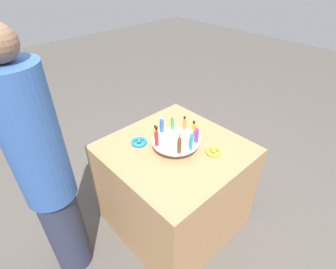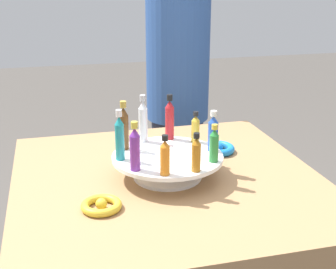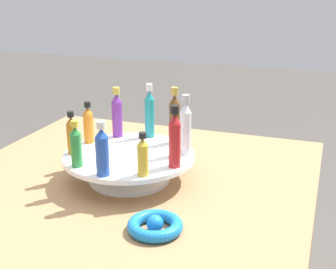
{
  "view_description": "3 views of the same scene",
  "coord_description": "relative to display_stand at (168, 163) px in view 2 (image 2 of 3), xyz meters",
  "views": [
    {
      "loc": [
        -1.04,
        -1.03,
        1.94
      ],
      "look_at": [
        -0.06,
        0.02,
        0.92
      ],
      "focal_mm": 28.0,
      "sensor_mm": 36.0,
      "label": 1
    },
    {
      "loc": [
        1.26,
        -0.32,
        1.38
      ],
      "look_at": [
        -0.02,
        0.01,
        0.92
      ],
      "focal_mm": 50.0,
      "sensor_mm": 36.0,
      "label": 2
    },
    {
      "loc": [
        -0.46,
        1.01,
        1.29
      ],
      "look_at": [
        -0.12,
        0.04,
        0.94
      ],
      "focal_mm": 50.0,
      "sensor_mm": 36.0,
      "label": 3
    }
  ],
  "objects": [
    {
      "name": "bottle_purple",
      "position": [
        0.09,
        -0.11,
        0.09
      ],
      "size": [
        0.03,
        0.03,
        0.14
      ],
      "color": "#702D93",
      "rests_on": "display_stand"
    },
    {
      "name": "bottle_brown",
      "position": [
        -0.08,
        -0.12,
        0.09
      ],
      "size": [
        0.03,
        0.03,
        0.15
      ],
      "color": "brown",
      "rests_on": "display_stand"
    },
    {
      "name": "ribbon_bow_gold",
      "position": [
        0.15,
        -0.22,
        -0.04
      ],
      "size": [
        0.11,
        0.11,
        0.03
      ],
      "color": "gold",
      "rests_on": "party_table"
    },
    {
      "name": "bottle_green",
      "position": [
        0.08,
        0.12,
        0.08
      ],
      "size": [
        0.03,
        0.03,
        0.11
      ],
      "color": "#288438",
      "rests_on": "display_stand"
    },
    {
      "name": "bottle_orange",
      "position": [
        0.14,
        -0.04,
        0.08
      ],
      "size": [
        0.03,
        0.03,
        0.11
      ],
      "color": "orange",
      "rests_on": "display_stand"
    },
    {
      "name": "ribbon_bow_blue",
      "position": [
        -0.15,
        0.22,
        -0.03
      ],
      "size": [
        0.12,
        0.12,
        0.04
      ],
      "color": "blue",
      "rests_on": "party_table"
    },
    {
      "name": "bottle_blue",
      "position": [
        -0.0,
        0.14,
        0.08
      ],
      "size": [
        0.03,
        0.03,
        0.13
      ],
      "color": "#234CAD",
      "rests_on": "display_stand"
    },
    {
      "name": "bottle_gold",
      "position": [
        -0.09,
        0.11,
        0.07
      ],
      "size": [
        0.03,
        0.03,
        0.1
      ],
      "color": "gold",
      "rests_on": "display_stand"
    },
    {
      "name": "bottle_red",
      "position": [
        -0.14,
        0.04,
        0.09
      ],
      "size": [
        0.03,
        0.03,
        0.15
      ],
      "color": "#B21E23",
      "rests_on": "display_stand"
    },
    {
      "name": "bottle_clear",
      "position": [
        -0.13,
        -0.05,
        0.1
      ],
      "size": [
        0.03,
        0.03,
        0.15
      ],
      "color": "silver",
      "rests_on": "display_stand"
    },
    {
      "name": "display_stand",
      "position": [
        0.0,
        0.0,
        0.0
      ],
      "size": [
        0.33,
        0.33,
        0.07
      ],
      "color": "white",
      "rests_on": "party_table"
    },
    {
      "name": "bottle_amber",
      "position": [
        0.13,
        0.05,
        0.08
      ],
      "size": [
        0.03,
        0.03,
        0.11
      ],
      "color": "#AD6B19",
      "rests_on": "display_stand"
    },
    {
      "name": "person_figure",
      "position": [
        -0.8,
        0.25,
        0.03
      ],
      "size": [
        0.29,
        0.29,
        1.71
      ],
      "rotation": [
        0.0,
        0.0,
        -0.31
      ],
      "color": "#282D42",
      "rests_on": "ground_plane"
    },
    {
      "name": "bottle_teal",
      "position": [
        0.0,
        -0.14,
        0.09
      ],
      "size": [
        0.03,
        0.03,
        0.15
      ],
      "color": "teal",
      "rests_on": "display_stand"
    }
  ]
}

